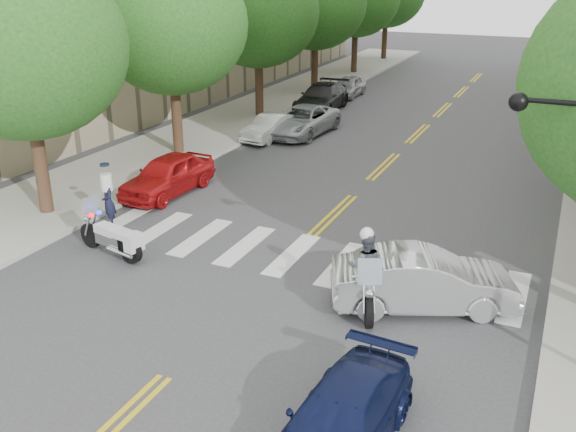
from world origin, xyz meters
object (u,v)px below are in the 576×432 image
Objects in this scene: officer_standing at (109,202)px; sedan_blue at (340,422)px; convertible at (424,281)px; motorcycle_parked at (115,238)px; motorcycle_police at (365,271)px.

officer_standing reaches higher than sedan_blue.
officer_standing reaches higher than convertible.
officer_standing is (-1.61, 1.78, 0.28)m from motorcycle_parked.
motorcycle_police reaches higher than motorcycle_parked.
motorcycle_parked is (-7.40, -0.26, -0.36)m from motorcycle_police.
motorcycle_police reaches higher than convertible.
officer_standing is 0.38× the size of convertible.
officer_standing is 10.43m from convertible.
convertible is 1.10× the size of sedan_blue.
motorcycle_police is 1.44× the size of officer_standing.
motorcycle_police is 0.55× the size of convertible.
motorcycle_police reaches higher than officer_standing.
officer_standing is 12.15m from sedan_blue.
motorcycle_parked is 9.85m from sedan_blue.
convertible is at bearing 35.24° from officer_standing.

